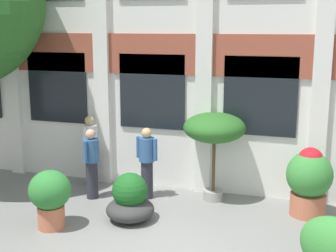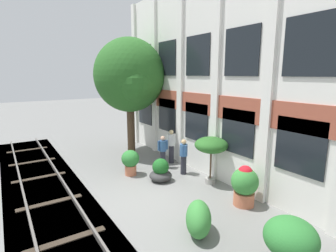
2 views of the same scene
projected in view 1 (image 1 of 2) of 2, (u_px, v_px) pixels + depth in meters
apartment_facade at (208, 3)px, 10.11m from camera, size 14.97×0.64×8.44m
potted_plant_ribbed_drum at (309, 179)px, 9.23m from camera, size 0.90×0.90×1.40m
potted_plant_stone_basin at (50, 195)px, 8.66m from camera, size 0.78×0.78×1.12m
potted_plant_tall_urn at (214, 130)px, 9.88m from camera, size 1.32×1.32×1.93m
potted_plant_wide_bowl at (130, 201)px, 9.06m from camera, size 0.94×0.94×0.96m
resident_by_doorway at (147, 161)px, 10.15m from camera, size 0.52×0.34×1.58m
resident_watching_tracks at (91, 148)px, 10.94m from camera, size 0.34×0.53×1.69m
resident_near_plants at (91, 162)px, 10.16m from camera, size 0.34×0.53×1.55m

